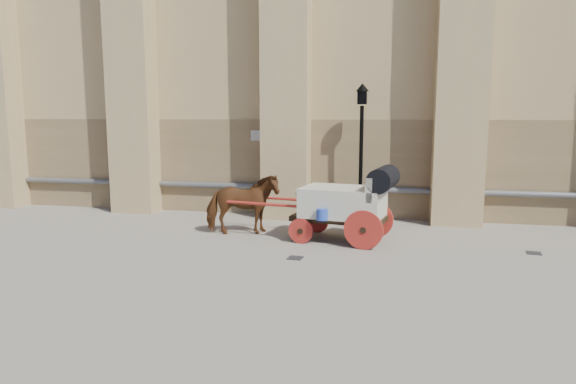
# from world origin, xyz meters

# --- Properties ---
(ground) EXTENTS (90.00, 90.00, 0.00)m
(ground) POSITION_xyz_m (0.00, 0.00, 0.00)
(ground) COLOR gray
(ground) RESTS_ON ground
(horse) EXTENTS (2.08, 1.42, 1.61)m
(horse) POSITION_xyz_m (-1.68, 1.18, 0.80)
(horse) COLOR brown
(horse) RESTS_ON ground
(carriage) EXTENTS (4.50, 1.89, 1.91)m
(carriage) POSITION_xyz_m (1.15, 0.95, 1.03)
(carriage) COLOR black
(carriage) RESTS_ON ground
(street_lamp) EXTENTS (0.38, 0.38, 4.04)m
(street_lamp) POSITION_xyz_m (1.28, 3.33, 2.16)
(street_lamp) COLOR black
(street_lamp) RESTS_ON ground
(drain_grate_near) EXTENTS (0.36, 0.36, 0.01)m
(drain_grate_near) POSITION_xyz_m (0.14, -0.82, 0.01)
(drain_grate_near) COLOR black
(drain_grate_near) RESTS_ON ground
(drain_grate_far) EXTENTS (0.36, 0.36, 0.01)m
(drain_grate_far) POSITION_xyz_m (5.43, 0.68, 0.01)
(drain_grate_far) COLOR black
(drain_grate_far) RESTS_ON ground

